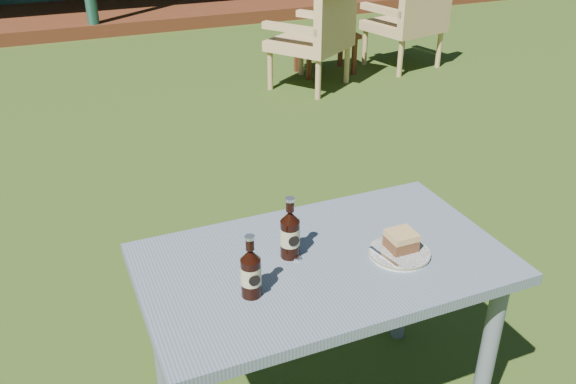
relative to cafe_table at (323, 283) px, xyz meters
name	(u,v)px	position (x,y,z in m)	size (l,w,h in m)	color
ground	(203,219)	(0.00, 1.60, -0.62)	(80.00, 80.00, 0.00)	#334916
cafe_table	(323,283)	(0.00, 0.00, 0.00)	(1.20, 0.70, 0.72)	slate
plate	(399,253)	(0.24, -0.08, 0.11)	(0.20, 0.20, 0.01)	silver
cake_slice	(401,240)	(0.25, -0.06, 0.15)	(0.09, 0.09, 0.06)	#51301A
fork	(384,257)	(0.17, -0.09, 0.12)	(0.01, 0.14, 0.00)	silver
cola_bottle_near	(290,234)	(-0.10, 0.06, 0.19)	(0.06, 0.07, 0.22)	black
cola_bottle_far	(251,272)	(-0.28, -0.09, 0.18)	(0.06, 0.06, 0.21)	black
bottle_cap	(297,258)	(-0.08, 0.03, 0.11)	(0.03, 0.03, 0.01)	silver
armchair_left	(318,35)	(1.68, 3.56, -0.12)	(0.89, 0.88, 0.89)	tan
armchair_right	(411,19)	(2.82, 3.78, -0.11)	(0.79, 0.76, 0.90)	tan
side_table	(326,39)	(1.96, 3.95, -0.28)	(0.60, 0.40, 0.40)	#542614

